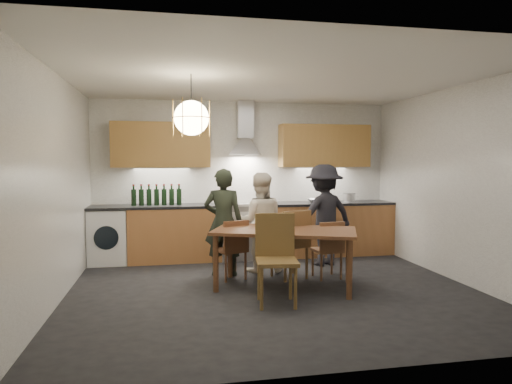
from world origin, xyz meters
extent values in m
plane|color=black|center=(0.00, 0.00, 0.00)|extent=(5.00, 5.00, 0.00)
cube|color=white|center=(0.00, 2.25, 1.30)|extent=(5.00, 0.02, 2.60)
cube|color=white|center=(0.00, -2.25, 1.30)|extent=(5.00, 0.02, 2.60)
cube|color=white|center=(-2.50, 0.00, 1.30)|extent=(0.02, 4.50, 2.60)
cube|color=white|center=(2.50, 0.00, 1.30)|extent=(0.02, 4.50, 2.60)
cube|color=white|center=(0.00, 0.00, 2.60)|extent=(5.00, 4.50, 0.02)
cube|color=#C5844C|center=(-1.18, 1.95, 0.43)|extent=(1.45, 0.60, 0.86)
cube|color=#C5844C|center=(1.48, 1.95, 0.43)|extent=(2.05, 0.60, 0.86)
cube|color=white|center=(-2.20, 1.95, 0.42)|extent=(0.58, 0.58, 0.85)
cube|color=black|center=(-1.48, 1.95, 0.88)|extent=(2.05, 0.62, 0.04)
cube|color=black|center=(1.48, 1.95, 0.88)|extent=(2.05, 0.62, 0.04)
cube|color=silver|center=(0.00, 1.95, 0.40)|extent=(0.90, 0.60, 0.80)
cube|color=black|center=(0.00, 1.66, 0.38)|extent=(0.78, 0.02, 0.42)
cube|color=slate|center=(0.00, 1.95, 0.84)|extent=(0.90, 0.60, 0.08)
cube|color=silver|center=(0.00, 1.69, 0.90)|extent=(0.90, 0.08, 0.04)
cube|color=tan|center=(-1.38, 2.08, 1.86)|extent=(1.55, 0.35, 0.72)
cube|color=tan|center=(1.38, 2.08, 1.86)|extent=(1.55, 0.35, 0.72)
cube|color=silver|center=(0.00, 2.12, 2.29)|extent=(0.26, 0.22, 0.62)
cylinder|color=black|center=(-1.00, -0.10, 2.35)|extent=(0.01, 0.01, 0.50)
sphere|color=#FFE0A5|center=(-1.00, -0.10, 2.10)|extent=(0.40, 0.40, 0.40)
torus|color=gold|center=(-1.00, -0.10, 2.10)|extent=(0.43, 0.43, 0.01)
cube|color=brown|center=(0.17, 0.10, 0.72)|extent=(1.96, 1.46, 0.04)
cylinder|color=brown|center=(-0.71, 0.06, 0.35)|extent=(0.07, 0.07, 0.70)
cylinder|color=brown|center=(-0.45, 0.73, 0.35)|extent=(0.07, 0.07, 0.70)
cylinder|color=brown|center=(0.78, -0.53, 0.35)|extent=(0.07, 0.07, 0.70)
cylinder|color=brown|center=(1.04, 0.15, 0.35)|extent=(0.07, 0.07, 0.70)
cube|color=brown|center=(-0.45, 0.66, 0.39)|extent=(0.47, 0.47, 0.04)
cube|color=brown|center=(-0.39, 0.50, 0.61)|extent=(0.36, 0.16, 0.40)
cylinder|color=brown|center=(-0.36, 0.85, 0.19)|extent=(0.03, 0.03, 0.38)
cylinder|color=brown|center=(-0.26, 0.57, 0.19)|extent=(0.03, 0.03, 0.38)
cylinder|color=brown|center=(-0.64, 0.75, 0.19)|extent=(0.03, 0.03, 0.38)
cylinder|color=brown|center=(-0.54, 0.47, 0.19)|extent=(0.03, 0.03, 0.38)
cube|color=brown|center=(0.35, 0.55, 0.46)|extent=(0.54, 0.54, 0.04)
cube|color=brown|center=(0.40, 0.37, 0.71)|extent=(0.42, 0.17, 0.47)
cylinder|color=brown|center=(0.46, 0.77, 0.22)|extent=(0.04, 0.04, 0.44)
cylinder|color=brown|center=(0.56, 0.44, 0.22)|extent=(0.04, 0.04, 0.44)
cylinder|color=brown|center=(0.13, 0.66, 0.22)|extent=(0.04, 0.04, 0.44)
cylinder|color=brown|center=(0.23, 0.33, 0.22)|extent=(0.04, 0.04, 0.44)
cube|color=brown|center=(0.85, 0.45, 0.38)|extent=(0.39, 0.39, 0.03)
cube|color=brown|center=(0.87, 0.29, 0.60)|extent=(0.36, 0.07, 0.39)
cylinder|color=brown|center=(0.98, 0.61, 0.18)|extent=(0.03, 0.03, 0.37)
cylinder|color=brown|center=(1.01, 0.32, 0.18)|extent=(0.03, 0.03, 0.37)
cylinder|color=brown|center=(0.70, 0.58, 0.18)|extent=(0.03, 0.03, 0.37)
cylinder|color=brown|center=(0.72, 0.29, 0.18)|extent=(0.03, 0.03, 0.37)
cube|color=brown|center=(-0.10, -0.56, 0.49)|extent=(0.51, 0.51, 0.04)
cube|color=brown|center=(-0.07, -0.35, 0.76)|extent=(0.46, 0.10, 0.50)
cylinder|color=brown|center=(-0.30, -0.72, 0.23)|extent=(0.04, 0.04, 0.47)
cylinder|color=brown|center=(-0.26, -0.35, 0.23)|extent=(0.04, 0.04, 0.47)
cylinder|color=brown|center=(0.06, -0.76, 0.23)|extent=(0.04, 0.04, 0.47)
cylinder|color=brown|center=(0.11, -0.40, 0.23)|extent=(0.04, 0.04, 0.47)
imported|color=black|center=(-0.52, 0.87, 0.75)|extent=(0.62, 0.48, 1.50)
imported|color=white|center=(0.02, 0.99, 0.72)|extent=(0.78, 0.65, 1.44)
imported|color=black|center=(1.07, 1.21, 0.78)|extent=(1.11, 0.80, 1.55)
imported|color=silver|center=(1.16, 1.89, 0.93)|extent=(0.35, 0.35, 0.07)
cylinder|color=silver|center=(1.80, 1.98, 0.97)|extent=(0.21, 0.21, 0.14)
camera|label=1|loc=(-1.27, -5.43, 1.62)|focal=32.00mm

